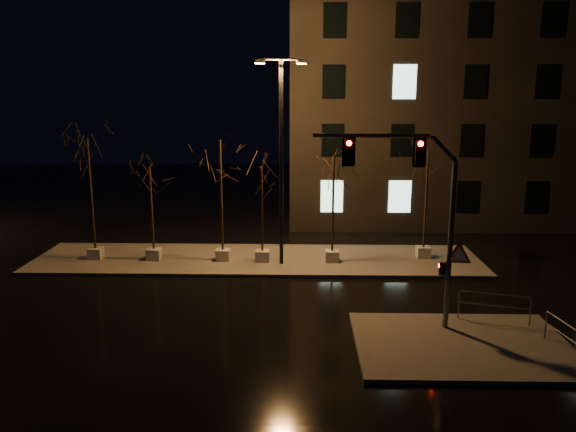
{
  "coord_description": "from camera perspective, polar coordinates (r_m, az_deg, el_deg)",
  "views": [
    {
      "loc": [
        2.17,
        -20.72,
        8.17
      ],
      "look_at": [
        1.6,
        3.75,
        2.8
      ],
      "focal_mm": 35.0,
      "sensor_mm": 36.0,
      "label": 1
    }
  ],
  "objects": [
    {
      "name": "ground",
      "position": [
        22.38,
        -4.37,
        -9.07
      ],
      "size": [
        90.0,
        90.0,
        0.0
      ],
      "primitive_type": "plane",
      "color": "black",
      "rests_on": "ground"
    },
    {
      "name": "tree_5",
      "position": [
        28.01,
        13.96,
        4.08
      ],
      "size": [
        1.8,
        1.8,
        5.48
      ],
      "color": "#A7A59C",
      "rests_on": "median"
    },
    {
      "name": "sidewalk_corner",
      "position": [
        19.76,
        17.27,
        -12.4
      ],
      "size": [
        7.0,
        5.0,
        0.15
      ],
      "primitive_type": "cube",
      "color": "#494741",
      "rests_on": "ground"
    },
    {
      "name": "tree_2",
      "position": [
        26.84,
        -6.86,
        4.89
      ],
      "size": [
        1.8,
        1.8,
        6.02
      ],
      "color": "#A7A59C",
      "rests_on": "median"
    },
    {
      "name": "tree_4",
      "position": [
        26.63,
        4.63,
        3.52
      ],
      "size": [
        1.8,
        1.8,
        5.19
      ],
      "color": "#A7A59C",
      "rests_on": "median"
    },
    {
      "name": "guard_rail_a",
      "position": [
        21.52,
        20.23,
        -8.33
      ],
      "size": [
        2.37,
        0.72,
        1.06
      ],
      "rotation": [
        0.0,
        0.0,
        -0.28
      ],
      "color": "#515458",
      "rests_on": "sidewalk_corner"
    },
    {
      "name": "guard_rail_b",
      "position": [
        20.03,
        26.28,
        -10.62
      ],
      "size": [
        0.35,
        2.04,
        0.98
      ],
      "rotation": [
        0.0,
        0.0,
        1.72
      ],
      "color": "#515458",
      "rests_on": "sidewalk_corner"
    },
    {
      "name": "tree_1",
      "position": [
        27.73,
        -13.79,
        2.79
      ],
      "size": [
        1.8,
        1.8,
        4.71
      ],
      "color": "#A7A59C",
      "rests_on": "median"
    },
    {
      "name": "median",
      "position": [
        28.01,
        -3.17,
        -4.45
      ],
      "size": [
        22.0,
        5.0,
        0.15
      ],
      "primitive_type": "cube",
      "color": "#494741",
      "rests_on": "ground"
    },
    {
      "name": "tree_0",
      "position": [
        28.57,
        -19.55,
        4.82
      ],
      "size": [
        1.8,
        1.8,
        6.09
      ],
      "color": "#A7A59C",
      "rests_on": "median"
    },
    {
      "name": "streetlight_main",
      "position": [
        26.02,
        -0.7,
        6.82
      ],
      "size": [
        2.38,
        0.68,
        9.54
      ],
      "rotation": [
        0.0,
        0.0,
        0.18
      ],
      "color": "black",
      "rests_on": "median"
    },
    {
      "name": "traffic_signal_mast",
      "position": [
        19.35,
        13.23,
        1.29
      ],
      "size": [
        5.48,
        0.58,
        6.71
      ],
      "rotation": [
        0.0,
        0.0,
        -0.08
      ],
      "color": "#515458",
      "rests_on": "sidewalk_corner"
    },
    {
      "name": "tree_3",
      "position": [
        26.63,
        -2.69,
        2.87
      ],
      "size": [
        1.8,
        1.8,
        4.78
      ],
      "color": "#A7A59C",
      "rests_on": "median"
    },
    {
      "name": "building",
      "position": [
        40.49,
        18.67,
        10.79
      ],
      "size": [
        25.0,
        12.0,
        15.0
      ],
      "primitive_type": "cube",
      "color": "black",
      "rests_on": "ground"
    }
  ]
}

